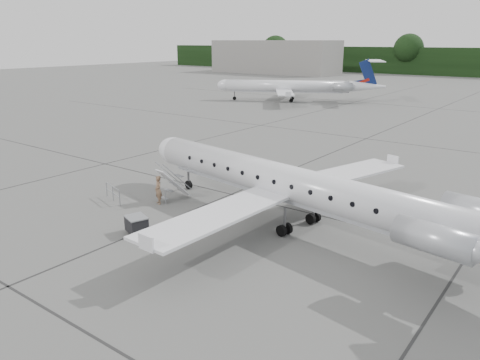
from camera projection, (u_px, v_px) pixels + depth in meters
The scene contains 8 objects.
ground at pixel (259, 246), 23.87m from camera, with size 320.00×320.00×0.00m, color #5F5F5D.
terminal_building at pixel (275, 57), 146.95m from camera, with size 40.00×14.00×10.00m, color gray.
main_regional_jet at pixel (288, 166), 25.72m from camera, with size 26.97×19.42×6.92m, color silver, non-canonical shape.
airstair at pixel (174, 184), 30.52m from camera, with size 0.85×2.14×2.17m, color silver, non-canonical shape.
passenger at pixel (158, 190), 29.77m from camera, with size 0.67×0.44×1.84m, color #805F46.
safety_railing at pixel (113, 194), 30.40m from camera, with size 2.20×0.08×1.00m, color gray, non-canonical shape.
baggage_cart at pixel (137, 224), 25.30m from camera, with size 1.18×0.95×1.02m, color black, non-canonical shape.
bg_regional_left at pixel (287, 80), 79.32m from camera, with size 26.83×19.32×7.04m, color silver, non-canonical shape.
Camera 1 is at (12.36, -18.10, 10.09)m, focal length 35.00 mm.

